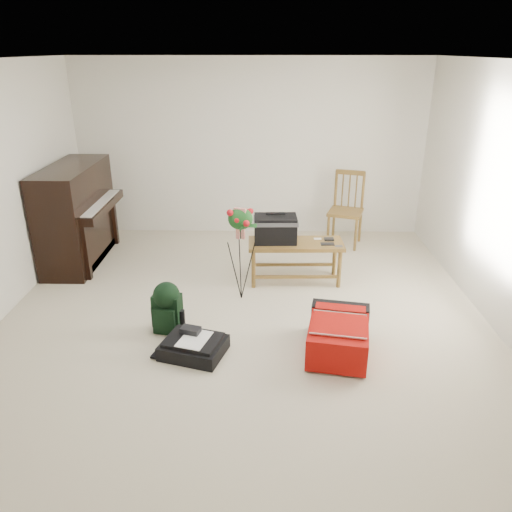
{
  "coord_description": "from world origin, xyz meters",
  "views": [
    {
      "loc": [
        0.2,
        -4.45,
        2.6
      ],
      "look_at": [
        0.12,
        0.35,
        0.59
      ],
      "focal_mm": 35.0,
      "sensor_mm": 36.0,
      "label": 1
    }
  ],
  "objects_px": {
    "red_suitcase": "(337,332)",
    "flower_stand": "(241,254)",
    "bench": "(282,233)",
    "piano": "(78,216)",
    "green_backpack": "(167,305)",
    "black_duffel": "(194,346)",
    "dining_chair": "(345,210)"
  },
  "relations": [
    {
      "from": "red_suitcase",
      "to": "flower_stand",
      "type": "bearing_deg",
      "value": 143.29
    },
    {
      "from": "black_duffel",
      "to": "green_backpack",
      "type": "height_order",
      "value": "green_backpack"
    },
    {
      "from": "bench",
      "to": "red_suitcase",
      "type": "xyz_separation_m",
      "value": [
        0.47,
        -1.48,
        -0.42
      ]
    },
    {
      "from": "red_suitcase",
      "to": "bench",
      "type": "bearing_deg",
      "value": 118.18
    },
    {
      "from": "red_suitcase",
      "to": "flower_stand",
      "type": "height_order",
      "value": "flower_stand"
    },
    {
      "from": "red_suitcase",
      "to": "green_backpack",
      "type": "height_order",
      "value": "green_backpack"
    },
    {
      "from": "red_suitcase",
      "to": "black_duffel",
      "type": "relative_size",
      "value": 1.33
    },
    {
      "from": "piano",
      "to": "green_backpack",
      "type": "height_order",
      "value": "piano"
    },
    {
      "from": "bench",
      "to": "black_duffel",
      "type": "bearing_deg",
      "value": -119.44
    },
    {
      "from": "green_backpack",
      "to": "black_duffel",
      "type": "bearing_deg",
      "value": -41.5
    },
    {
      "from": "bench",
      "to": "black_duffel",
      "type": "height_order",
      "value": "bench"
    },
    {
      "from": "red_suitcase",
      "to": "black_duffel",
      "type": "bearing_deg",
      "value": -164.8
    },
    {
      "from": "black_duffel",
      "to": "green_backpack",
      "type": "bearing_deg",
      "value": 144.74
    },
    {
      "from": "bench",
      "to": "red_suitcase",
      "type": "bearing_deg",
      "value": -73.8
    },
    {
      "from": "piano",
      "to": "green_backpack",
      "type": "bearing_deg",
      "value": -50.97
    },
    {
      "from": "bench",
      "to": "flower_stand",
      "type": "xyz_separation_m",
      "value": [
        -0.46,
        -0.48,
        -0.07
      ]
    },
    {
      "from": "piano",
      "to": "flower_stand",
      "type": "distance_m",
      "value": 2.39
    },
    {
      "from": "bench",
      "to": "flower_stand",
      "type": "bearing_deg",
      "value": -135.19
    },
    {
      "from": "dining_chair",
      "to": "green_backpack",
      "type": "bearing_deg",
      "value": -111.46
    },
    {
      "from": "bench",
      "to": "black_duffel",
      "type": "relative_size",
      "value": 1.71
    },
    {
      "from": "piano",
      "to": "dining_chair",
      "type": "distance_m",
      "value": 3.59
    },
    {
      "from": "dining_chair",
      "to": "flower_stand",
      "type": "relative_size",
      "value": 0.95
    },
    {
      "from": "dining_chair",
      "to": "bench",
      "type": "bearing_deg",
      "value": -108.03
    },
    {
      "from": "dining_chair",
      "to": "green_backpack",
      "type": "xyz_separation_m",
      "value": [
        -2.07,
        -2.44,
        -0.21
      ]
    },
    {
      "from": "bench",
      "to": "flower_stand",
      "type": "height_order",
      "value": "flower_stand"
    },
    {
      "from": "green_backpack",
      "to": "bench",
      "type": "bearing_deg",
      "value": 57.42
    },
    {
      "from": "piano",
      "to": "dining_chair",
      "type": "bearing_deg",
      "value": 10.42
    },
    {
      "from": "bench",
      "to": "dining_chair",
      "type": "height_order",
      "value": "dining_chair"
    },
    {
      "from": "black_duffel",
      "to": "green_backpack",
      "type": "relative_size",
      "value": 1.23
    },
    {
      "from": "flower_stand",
      "to": "dining_chair",
      "type": "bearing_deg",
      "value": 71.98
    },
    {
      "from": "red_suitcase",
      "to": "flower_stand",
      "type": "distance_m",
      "value": 1.42
    },
    {
      "from": "red_suitcase",
      "to": "green_backpack",
      "type": "distance_m",
      "value": 1.64
    }
  ]
}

